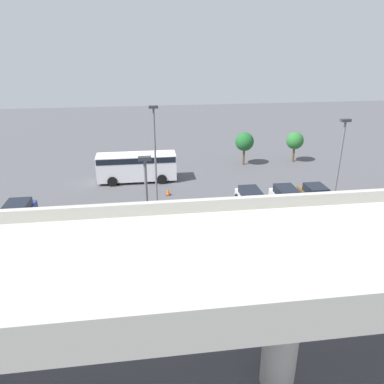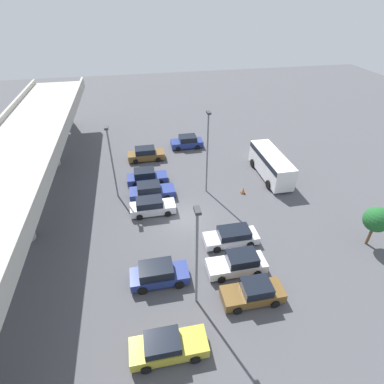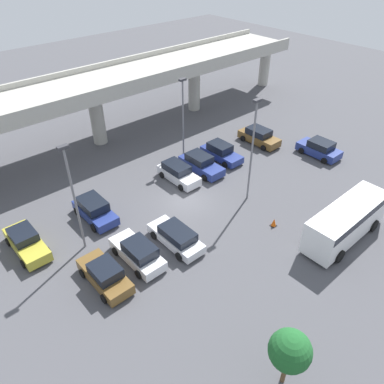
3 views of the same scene
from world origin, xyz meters
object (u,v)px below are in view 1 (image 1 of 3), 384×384
(parked_car_1, at_px, (316,196))
(parked_car_8, at_px, (18,213))
(parked_car_7, at_px, (33,249))
(lamp_post_near_aisle, at_px, (339,166))
(parked_car_4, at_px, (200,239))
(lamp_post_by_overpass, at_px, (147,212))
(traffic_cone, at_px, (168,192))
(lamp_post_mid_lot, at_px, (155,154))
(parked_car_9, at_px, (317,232))
(parked_car_5, at_px, (161,240))
(parked_car_3, at_px, (251,199))
(parked_car_2, at_px, (287,198))
(tree_front_left, at_px, (295,141))
(shuttle_bus, at_px, (137,165))
(tree_front_right, at_px, (244,142))
(parked_car_6, at_px, (116,246))

(parked_car_1, xyz_separation_m, parked_car_8, (24.95, 0.23, 0.04))
(parked_car_7, distance_m, lamp_post_near_aisle, 22.28)
(parked_car_4, distance_m, lamp_post_by_overpass, 6.19)
(parked_car_8, relative_size, traffic_cone, 6.16)
(lamp_post_mid_lot, bearing_deg, parked_car_9, 150.31)
(parked_car_7, bearing_deg, parked_car_4, -90.98)
(parked_car_7, xyz_separation_m, lamp_post_near_aisle, (-21.81, -2.02, 4.09))
(parked_car_1, relative_size, parked_car_7, 0.97)
(parked_car_5, distance_m, parked_car_9, 11.12)
(parked_car_3, bearing_deg, parked_car_2, 81.39)
(parked_car_1, distance_m, parked_car_7, 23.22)
(lamp_post_near_aisle, relative_size, tree_front_left, 2.35)
(parked_car_5, distance_m, tree_front_left, 24.74)
(parked_car_9, distance_m, shuttle_bus, 19.19)
(parked_car_1, distance_m, parked_car_9, 7.04)
(parked_car_2, bearing_deg, tree_front_left, 155.82)
(parked_car_1, height_order, traffic_cone, parked_car_1)
(tree_front_right, bearing_deg, parked_car_9, 91.61)
(shuttle_bus, relative_size, lamp_post_near_aisle, 0.95)
(lamp_post_near_aisle, height_order, tree_front_left, lamp_post_near_aisle)
(shuttle_bus, bearing_deg, parked_car_8, 41.06)
(tree_front_right, bearing_deg, parked_car_1, 106.14)
(parked_car_2, height_order, tree_front_right, tree_front_right)
(parked_car_4, height_order, tree_front_left, tree_front_left)
(parked_car_9, bearing_deg, parked_car_3, 23.73)
(parked_car_4, bearing_deg, parked_car_3, -40.63)
(parked_car_2, bearing_deg, parked_car_3, -98.61)
(parked_car_4, relative_size, lamp_post_near_aisle, 0.53)
(parked_car_2, relative_size, parked_car_6, 1.03)
(parked_car_4, relative_size, parked_car_9, 1.00)
(parked_car_3, height_order, lamp_post_by_overpass, lamp_post_by_overpass)
(parked_car_8, relative_size, parked_car_9, 0.99)
(parked_car_1, height_order, tree_front_left, tree_front_left)
(parked_car_8, relative_size, tree_front_right, 1.14)
(parked_car_2, xyz_separation_m, parked_car_3, (3.05, -0.46, -0.06))
(parked_car_4, bearing_deg, tree_front_right, -23.88)
(parked_car_3, distance_m, traffic_cone, 7.79)
(parked_car_2, relative_size, traffic_cone, 6.61)
(parked_car_4, bearing_deg, parked_car_2, -55.13)
(parked_car_4, relative_size, shuttle_bus, 0.56)
(lamp_post_by_overpass, bearing_deg, parked_car_8, -42.73)
(parked_car_4, bearing_deg, parked_car_1, -61.29)
(parked_car_2, xyz_separation_m, parked_car_6, (14.25, 6.12, -0.01))
(parked_car_6, bearing_deg, parked_car_2, -66.78)
(traffic_cone, bearing_deg, parked_car_5, 82.84)
(parked_car_3, xyz_separation_m, tree_front_left, (-8.57, -11.84, 1.83))
(parked_car_9, relative_size, tree_front_left, 1.23)
(parked_car_4, height_order, lamp_post_mid_lot, lamp_post_mid_lot)
(parked_car_8, bearing_deg, parked_car_7, 23.59)
(parked_car_9, distance_m, lamp_post_near_aisle, 5.25)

